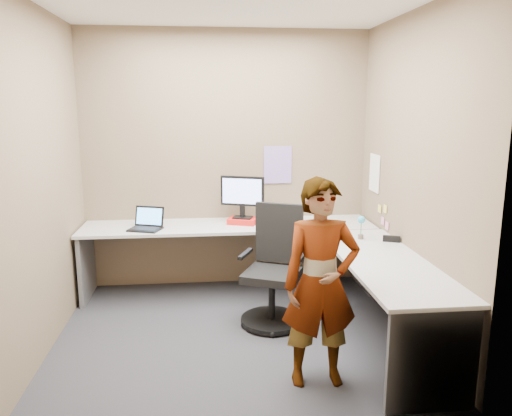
{
  "coord_description": "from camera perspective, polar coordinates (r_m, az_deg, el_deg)",
  "views": [
    {
      "loc": [
        -0.23,
        -3.99,
        1.94
      ],
      "look_at": [
        0.21,
        0.25,
        1.05
      ],
      "focal_mm": 35.0,
      "sensor_mm": 36.0,
      "label": 1
    }
  ],
  "objects": [
    {
      "name": "calendar_white",
      "position": [
        5.23,
        13.39,
        3.9
      ],
      "size": [
        0.01,
        0.28,
        0.38
      ],
      "primitive_type": "cube",
      "color": "white",
      "rests_on": "wall_right"
    },
    {
      "name": "desk",
      "position": [
        4.63,
        2.65,
        -5.2
      ],
      "size": [
        2.98,
        2.58,
        0.73
      ],
      "color": "silver",
      "rests_on": "ground"
    },
    {
      "name": "trackball_mouse",
      "position": [
        5.22,
        -12.53,
        -1.58
      ],
      "size": [
        0.12,
        0.08,
        0.07
      ],
      "color": "#B7B7BC",
      "rests_on": "desk"
    },
    {
      "name": "wall_left",
      "position": [
        4.22,
        -23.37,
        2.8
      ],
      "size": [
        0.0,
        2.7,
        2.7
      ],
      "primitive_type": "plane",
      "rotation": [
        1.57,
        0.0,
        1.57
      ],
      "color": "brown",
      "rests_on": "ground"
    },
    {
      "name": "stapler",
      "position": [
        4.63,
        15.22,
        -3.42
      ],
      "size": [
        0.15,
        0.09,
        0.05
      ],
      "primitive_type": "cube",
      "rotation": [
        0.0,
        0.0,
        -0.39
      ],
      "color": "black",
      "rests_on": "desk"
    },
    {
      "name": "monitor",
      "position": [
        5.1,
        -1.57,
        1.67
      ],
      "size": [
        0.44,
        0.21,
        0.43
      ],
      "rotation": [
        0.0,
        0.0,
        -0.35
      ],
      "color": "black",
      "rests_on": "paper_ream"
    },
    {
      "name": "paper_ream",
      "position": [
        5.15,
        -1.54,
        -1.47
      ],
      "size": [
        0.34,
        0.29,
        0.06
      ],
      "primitive_type": "cube",
      "rotation": [
        0.0,
        0.0,
        -0.35
      ],
      "color": "red",
      "rests_on": "desk"
    },
    {
      "name": "sticky_note_b",
      "position": [
        5.03,
        14.27,
        -1.44
      ],
      "size": [
        0.01,
        0.07,
        0.07
      ],
      "primitive_type": "cube",
      "color": "pink",
      "rests_on": "wall_right"
    },
    {
      "name": "sticky_note_c",
      "position": [
        4.92,
        14.74,
        -1.99
      ],
      "size": [
        0.01,
        0.07,
        0.07
      ],
      "primitive_type": "cube",
      "color": "pink",
      "rests_on": "wall_right"
    },
    {
      "name": "ceiling",
      "position": [
        4.06,
        -2.77,
        22.57
      ],
      "size": [
        3.0,
        3.0,
        0.0
      ],
      "primitive_type": "plane",
      "rotation": [
        3.14,
        0.0,
        0.0
      ],
      "color": "white",
      "rests_on": "wall_back"
    },
    {
      "name": "flower",
      "position": [
        4.64,
        11.94,
        -1.76
      ],
      "size": [
        0.07,
        0.07,
        0.22
      ],
      "color": "brown",
      "rests_on": "desk"
    },
    {
      "name": "person",
      "position": [
        3.49,
        7.4,
        -8.55
      ],
      "size": [
        0.54,
        0.35,
        1.46
      ],
      "primitive_type": "imported",
      "rotation": [
        0.0,
        0.0,
        0.0
      ],
      "color": "#999399",
      "rests_on": "ground"
    },
    {
      "name": "laptop",
      "position": [
        5.03,
        -12.35,
        -1.75
      ],
      "size": [
        0.37,
        0.33,
        0.21
      ],
      "rotation": [
        0.0,
        0.0,
        -0.34
      ],
      "color": "black",
      "rests_on": "desk"
    },
    {
      "name": "calendar_purple",
      "position": [
        5.37,
        2.49,
        4.96
      ],
      "size": [
        0.3,
        0.01,
        0.4
      ],
      "primitive_type": "cube",
      "color": "#846BB7",
      "rests_on": "wall_back"
    },
    {
      "name": "sticky_note_a",
      "position": [
        4.95,
        14.55,
        -0.11
      ],
      "size": [
        0.01,
        0.07,
        0.07
      ],
      "primitive_type": "cube",
      "color": "#F2E059",
      "rests_on": "wall_right"
    },
    {
      "name": "origami",
      "position": [
        5.0,
        0.4,
        -1.83
      ],
      "size": [
        0.1,
        0.1,
        0.06
      ],
      "primitive_type": "cone",
      "color": "white",
      "rests_on": "desk"
    },
    {
      "name": "sticky_note_d",
      "position": [
        5.1,
        13.95,
        -0.09
      ],
      "size": [
        0.01,
        0.07,
        0.07
      ],
      "primitive_type": "cube",
      "color": "#F2E059",
      "rests_on": "wall_right"
    },
    {
      "name": "ground",
      "position": [
        4.44,
        -2.41,
        -14.12
      ],
      "size": [
        3.0,
        3.0,
        0.0
      ],
      "primitive_type": "plane",
      "color": "#25252A",
      "rests_on": "ground"
    },
    {
      "name": "wall_right",
      "position": [
        4.39,
        17.42,
        3.53
      ],
      "size": [
        0.0,
        2.7,
        2.7
      ],
      "primitive_type": "plane",
      "rotation": [
        1.57,
        0.0,
        -1.57
      ],
      "color": "brown",
      "rests_on": "ground"
    },
    {
      "name": "wall_back",
      "position": [
        5.32,
        -3.42,
        5.43
      ],
      "size": [
        3.0,
        0.0,
        3.0
      ],
      "primitive_type": "plane",
      "rotation": [
        1.57,
        0.0,
        0.0
      ],
      "color": "brown",
      "rests_on": "ground"
    },
    {
      "name": "office_chair",
      "position": [
        4.5,
        2.07,
        -7.84
      ],
      "size": [
        0.61,
        0.61,
        1.05
      ],
      "rotation": [
        0.0,
        0.0,
        -0.43
      ],
      "color": "black",
      "rests_on": "ground"
    }
  ]
}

